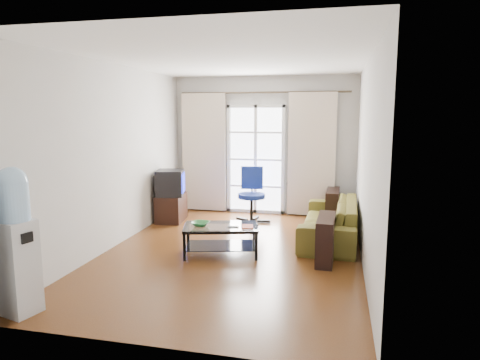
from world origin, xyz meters
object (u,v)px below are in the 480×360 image
Objects in this scene: crt_tv at (169,183)px; task_chair at (252,206)px; sofa at (330,220)px; water_cooler at (16,238)px; tv_stand at (171,208)px; coffee_table at (221,236)px.

task_chair reaches higher than crt_tv.
crt_tv reaches higher than sofa.
water_cooler reaches higher than crt_tv.
task_chair is (1.48, 0.22, 0.05)m from tv_stand.
task_chair is at bearing 87.88° from coffee_table.
sofa is 1.86× the size of coffee_table.
task_chair is (1.48, 0.29, -0.43)m from crt_tv.
task_chair reaches higher than tv_stand.
task_chair is 0.69× the size of water_cooler.
coffee_table is at bearing -101.24° from task_chair.
water_cooler reaches higher than sofa.
coffee_table is 2.16m from crt_tv.
sofa is at bearing -36.50° from task_chair.
sofa reaches higher than coffee_table.
sofa is 2.10× the size of task_chair.
crt_tv is (0.00, -0.07, 0.48)m from tv_stand.
crt_tv is at bearing -177.88° from task_chair.
sofa reaches higher than tv_stand.
water_cooler is at bearing -104.81° from crt_tv.
task_chair is (0.07, 1.87, 0.03)m from coffee_table.
crt_tv is 3.76m from water_cooler.
tv_stand is 1.12× the size of crt_tv.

